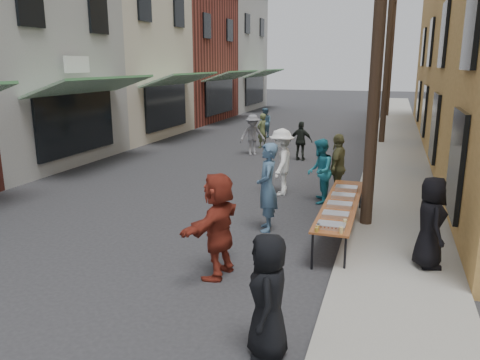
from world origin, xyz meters
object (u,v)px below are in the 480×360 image
Objects in this scene: utility_pole_mid at (389,43)px; server at (430,222)px; utility_pole_far at (391,50)px; serving_table at (341,204)px; utility_pole_near at (379,20)px; guest_front_a at (268,296)px; catering_tray_sausage at (331,226)px; guest_front_c at (320,171)px.

server is (1.17, -14.06, -3.58)m from utility_pole_mid.
serving_table is (-0.50, -24.75, -3.79)m from utility_pole_far.
utility_pole_near is at bearing 16.13° from server.
guest_front_a is at bearing 134.33° from server.
utility_pole_near is 4.45m from catering_tray_sausage.
utility_pole_far reaches higher than guest_front_a.
guest_front_a reaches higher than serving_table.
serving_table is at bearing 161.59° from guest_front_a.
guest_front_a reaches higher than catering_tray_sausage.
utility_pole_near is 3.89m from serving_table.
guest_front_c is (-1.32, -10.37, -3.64)m from utility_pole_mid.
serving_table is 8.00× the size of catering_tray_sausage.
server is at bearing -38.06° from serving_table.
serving_table is 2.44× the size of guest_front_a.
utility_pole_mid is at bearing 88.01° from catering_tray_sausage.
utility_pole_near is at bearing 78.24° from catering_tray_sausage.
utility_pole_mid is 14.88m from catering_tray_sausage.
catering_tray_sausage is (-0.00, -1.65, 0.08)m from serving_table.
utility_pole_mid is 13.31m from serving_table.
guest_front_c is at bearing -93.39° from utility_pole_far.
catering_tray_sausage is 2.99m from guest_front_a.
server reaches higher than guest_front_c.
utility_pole_far reaches higher than guest_front_c.
serving_table is 2.44× the size of server.
catering_tray_sausage is 1.71m from server.
serving_table is at bearing 38.43° from server.
guest_front_c is at bearing 101.54° from catering_tray_sausage.
guest_front_a is (-0.40, -4.61, 0.11)m from serving_table.
utility_pole_mid is 11.07m from guest_front_c.
guest_front_c is (-0.82, 4.03, 0.07)m from catering_tray_sausage.
utility_pole_near reaches higher than serving_table.
catering_tray_sausage is at bearing 87.95° from server.
utility_pole_near is 5.50× the size of guest_front_a.
guest_front_c is at bearing 129.05° from utility_pole_near.
utility_pole_mid is at bearing 167.25° from guest_front_c.
guest_front_a is at bearing -91.76° from utility_pole_far.
server reaches higher than serving_table.
utility_pole_far is at bearing 90.00° from utility_pole_mid.
server is at bearing -87.42° from utility_pole_far.
utility_pole_far is at bearing -10.94° from server.
utility_pole_mid reaches higher than catering_tray_sausage.
utility_pole_mid is at bearing -90.00° from utility_pole_far.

